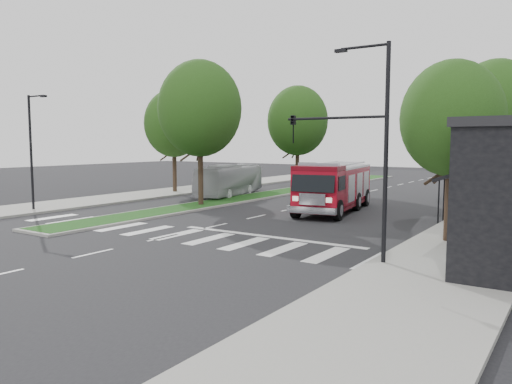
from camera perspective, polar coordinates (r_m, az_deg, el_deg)
ground at (r=26.97m, az=-4.67°, el=-3.91°), size 140.00×140.00×0.00m
sidewalk_right at (r=31.45m, az=25.97°, el=-2.95°), size 5.00×80.00×0.15m
sidewalk_left at (r=43.95m, az=-11.49°, el=-0.19°), size 5.00×80.00×0.15m
median at (r=45.12m, az=3.49°, el=0.06°), size 3.00×50.00×0.15m
bus_shelter at (r=29.61m, az=23.16°, el=0.49°), size 3.20×1.60×2.61m
tree_right_near at (r=23.44m, az=21.48°, el=7.80°), size 4.40×4.40×8.05m
tree_right_mid at (r=35.30m, az=25.67°, el=8.38°), size 5.60×5.60×9.72m
tree_median_near at (r=35.11m, az=-6.43°, el=9.45°), size 5.80×5.80×10.16m
tree_median_far at (r=46.69m, az=4.78°, el=8.12°), size 5.60×5.60×9.72m
tree_left_mid at (r=44.86m, az=-9.37°, el=7.75°), size 5.20×5.20×9.16m
streetlight_right_near at (r=18.69m, az=12.09°, el=6.12°), size 4.08×0.22×8.00m
streetlight_left_near at (r=35.30m, az=-24.22°, el=4.71°), size 1.90×0.20×7.50m
streetlight_right_far at (r=41.34m, az=25.12°, el=5.14°), size 2.11×0.20×8.00m
fire_engine at (r=32.75m, az=8.90°, el=0.53°), size 4.28×9.86×3.31m
city_bus at (r=42.08m, az=-2.98°, el=1.36°), size 4.20×9.73×2.64m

